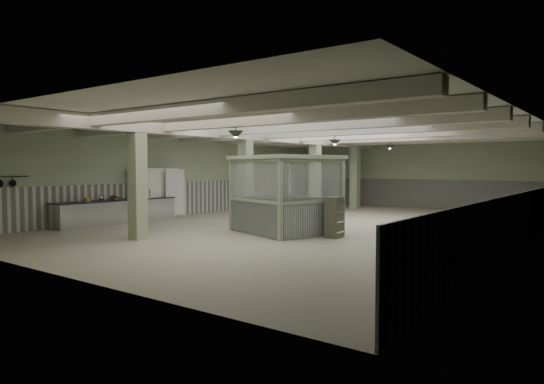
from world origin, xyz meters
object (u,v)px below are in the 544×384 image
Objects in this scene: guard_booth at (285,180)px; walkin_cooler at (154,195)px; filing_cabinet at (334,217)px; prep_counter at (120,211)px.

walkin_cooler is at bearing -162.31° from guard_booth.
filing_cabinet is at bearing 17.67° from guard_booth.
guard_booth is at bearing 176.23° from filing_cabinet.
filing_cabinet is at bearing -1.39° from walkin_cooler.
filing_cabinet is (8.64, -0.21, -0.39)m from walkin_cooler.
walkin_cooler is 8.65m from filing_cabinet.
walkin_cooler is at bearing 92.75° from prep_counter.
walkin_cooler reaches higher than prep_counter.
filing_cabinet is (1.87, -0.05, -1.10)m from guard_booth.
walkin_cooler reaches higher than filing_cabinet.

